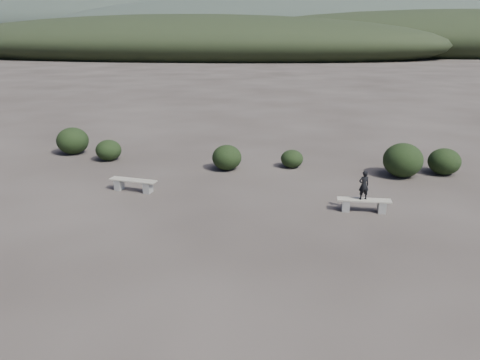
# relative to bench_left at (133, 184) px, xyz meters

# --- Properties ---
(ground) EXTENTS (1200.00, 1200.00, 0.00)m
(ground) POSITION_rel_bench_left_xyz_m (3.79, -5.10, -0.26)
(ground) COLOR #302925
(ground) RESTS_ON ground
(bench_left) EXTENTS (1.75, 0.64, 0.43)m
(bench_left) POSITION_rel_bench_left_xyz_m (0.00, 0.00, 0.00)
(bench_left) COLOR slate
(bench_left) RESTS_ON ground
(bench_right) EXTENTS (1.65, 0.35, 0.41)m
(bench_right) POSITION_rel_bench_left_xyz_m (7.82, -0.86, -0.01)
(bench_right) COLOR slate
(bench_right) RESTS_ON ground
(seated_person) EXTENTS (0.39, 0.32, 0.92)m
(seated_person) POSITION_rel_bench_left_xyz_m (7.77, -0.86, 0.61)
(seated_person) COLOR black
(seated_person) RESTS_ON bench_right
(shrub_a) EXTENTS (1.10, 1.10, 0.90)m
(shrub_a) POSITION_rel_bench_left_xyz_m (-2.54, 3.83, 0.19)
(shrub_a) COLOR black
(shrub_a) RESTS_ON ground
(shrub_b) EXTENTS (1.19, 1.19, 1.02)m
(shrub_b) POSITION_rel_bench_left_xyz_m (2.81, 3.12, 0.25)
(shrub_b) COLOR black
(shrub_b) RESTS_ON ground
(shrub_c) EXTENTS (0.92, 0.92, 0.74)m
(shrub_c) POSITION_rel_bench_left_xyz_m (5.41, 3.82, 0.11)
(shrub_c) COLOR black
(shrub_c) RESTS_ON ground
(shrub_d) EXTENTS (1.50, 1.50, 1.32)m
(shrub_d) POSITION_rel_bench_left_xyz_m (9.67, 3.14, 0.40)
(shrub_d) COLOR black
(shrub_d) RESTS_ON ground
(shrub_e) EXTENTS (1.24, 1.24, 1.03)m
(shrub_e) POSITION_rel_bench_left_xyz_m (11.36, 3.70, 0.26)
(shrub_e) COLOR black
(shrub_e) RESTS_ON ground
(shrub_f) EXTENTS (1.43, 1.43, 1.21)m
(shrub_f) POSITION_rel_bench_left_xyz_m (-4.61, 4.68, 0.34)
(shrub_f) COLOR black
(shrub_f) RESTS_ON ground
(mountain_ridges) EXTENTS (500.00, 400.00, 56.00)m
(mountain_ridges) POSITION_rel_bench_left_xyz_m (-3.69, 333.97, 10.58)
(mountain_ridges) COLOR black
(mountain_ridges) RESTS_ON ground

